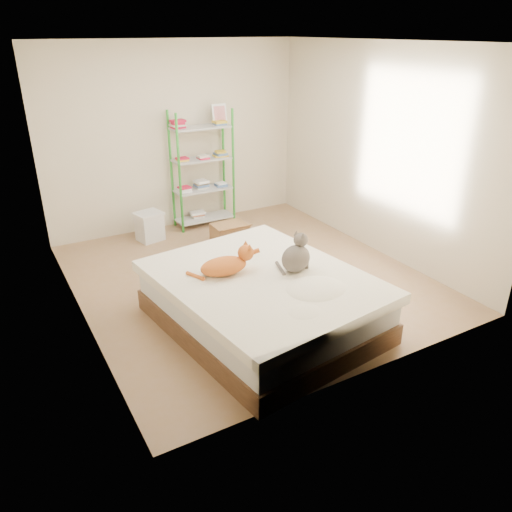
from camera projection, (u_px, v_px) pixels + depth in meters
room at (246, 171)px, 5.44m from camera, size 3.81×4.21×2.61m
bed at (262, 301)px, 4.90m from camera, size 1.98×2.36×0.55m
orange_cat at (224, 264)px, 4.78m from camera, size 0.57×0.34×0.22m
grey_cat at (296, 253)px, 4.82m from camera, size 0.40×0.37×0.38m
shelf_unit at (203, 169)px, 7.25m from camera, size 0.88×0.36×1.74m
cardboard_box at (230, 235)px, 6.77m from camera, size 0.45×0.43×0.36m
white_bin at (150, 226)px, 6.94m from camera, size 0.41×0.38×0.41m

